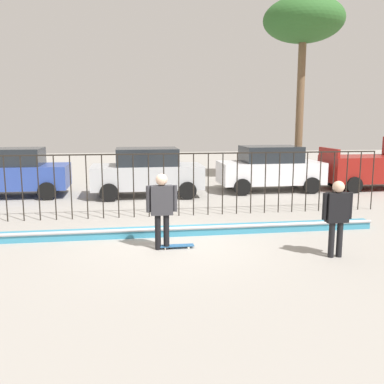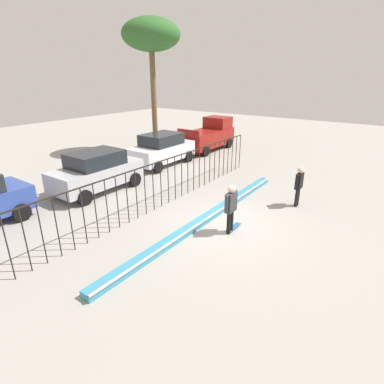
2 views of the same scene
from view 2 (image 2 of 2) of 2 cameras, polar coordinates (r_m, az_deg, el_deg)
name	(u,v)px [view 2 (image 2 of 2)]	position (r m, az deg, el deg)	size (l,w,h in m)	color
ground_plane	(227,226)	(11.37, 6.47, -6.38)	(60.00, 60.00, 0.00)	#9E9991
bowl_coping_ledge	(207,217)	(11.70, 2.83, -4.76)	(11.00, 0.40, 0.27)	teal
perimeter_fence	(161,179)	(12.58, -5.85, 2.36)	(14.04, 0.04, 1.98)	black
skateboarder	(231,205)	(10.50, 7.26, -2.39)	(0.72, 0.27, 1.78)	black
skateboard	(234,227)	(11.22, 7.77, -6.50)	(0.80, 0.20, 0.07)	#26598C
camera_operator	(299,183)	(13.37, 19.31, 1.56)	(0.69, 0.26, 1.70)	black
parked_car_silver	(97,171)	(15.04, -17.31, 3.74)	(4.30, 2.12, 1.90)	#B7BABF
parked_car_white	(162,149)	(18.81, -5.66, 7.98)	(4.30, 2.12, 1.90)	silver
pickup_truck	(209,135)	(22.71, 3.14, 10.49)	(4.70, 2.12, 2.24)	maroon
palm_tree_tall	(151,37)	(21.84, -7.62, 26.79)	(3.74, 3.74, 8.58)	brown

